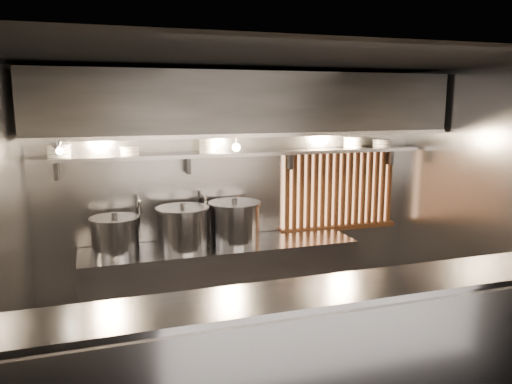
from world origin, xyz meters
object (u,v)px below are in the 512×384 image
heat_lamp (56,144)px  stock_pot_left (115,235)px  pendant_bulb (236,147)px  stock_pot_right (183,228)px  stock_pot_mid (235,222)px

heat_lamp → stock_pot_left: 1.13m
pendant_bulb → stock_pot_left: pendant_bulb is taller
stock_pot_right → heat_lamp: bearing=-167.0°
pendant_bulb → stock_pot_left: bearing=-177.8°
heat_lamp → stock_pot_mid: (1.76, 0.32, -0.94)m
stock_pot_right → stock_pot_mid: bearing=4.9°
stock_pot_left → stock_pot_mid: bearing=1.1°
stock_pot_left → stock_pot_right: size_ratio=0.98×
heat_lamp → pendant_bulb: size_ratio=1.87×
stock_pot_mid → pendant_bulb: bearing=38.2°
heat_lamp → stock_pot_mid: heat_lamp is taller
heat_lamp → stock_pot_mid: 2.02m
pendant_bulb → stock_pot_left: 1.57m
heat_lamp → stock_pot_right: (1.18, 0.27, -0.94)m
stock_pot_left → stock_pot_mid: stock_pot_mid is taller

